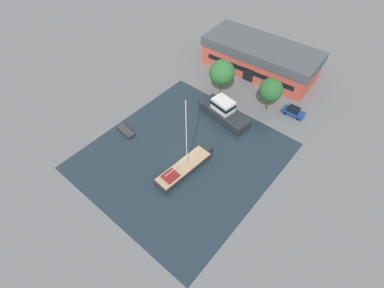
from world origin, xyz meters
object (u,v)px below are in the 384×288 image
at_px(quay_tree_near_building, 271,90).
at_px(sailboat_moored, 184,168).
at_px(warehouse_building, 260,57).
at_px(parked_car, 294,111).
at_px(small_dinghy, 126,131).
at_px(motor_cruiser, 224,111).
at_px(quay_tree_by_water, 222,73).

xyz_separation_m(quay_tree_near_building, sailboat_moored, (-2.44, -21.64, -3.98)).
relative_size(warehouse_building, sailboat_moored, 1.78).
distance_m(quay_tree_near_building, parked_car, 6.34).
distance_m(parked_car, sailboat_moored, 24.50).
height_order(sailboat_moored, small_dinghy, sailboat_moored).
xyz_separation_m(warehouse_building, small_dinghy, (-7.92, -32.28, -2.88)).
bearing_deg(parked_car, small_dinghy, -44.50).
height_order(motor_cruiser, small_dinghy, motor_cruiser).
xyz_separation_m(warehouse_building, quay_tree_near_building, (8.24, -10.28, 1.48)).
bearing_deg(motor_cruiser, sailboat_moored, -160.84).
height_order(warehouse_building, motor_cruiser, warehouse_building).
relative_size(parked_car, small_dinghy, 1.08).
relative_size(sailboat_moored, small_dinghy, 3.62).
bearing_deg(motor_cruiser, quay_tree_near_building, -26.32).
height_order(warehouse_building, quay_tree_by_water, quay_tree_by_water).
height_order(quay_tree_near_building, parked_car, quay_tree_near_building).
height_order(warehouse_building, parked_car, warehouse_building).
distance_m(warehouse_building, quay_tree_near_building, 13.25).
bearing_deg(small_dinghy, sailboat_moored, -82.02).
bearing_deg(parked_car, sailboat_moored, -20.23).
distance_m(parked_car, motor_cruiser, 13.34).
relative_size(parked_car, motor_cruiser, 0.39).
xyz_separation_m(quay_tree_near_building, quay_tree_by_water, (-9.97, -1.69, 0.19)).
height_order(quay_tree_near_building, quay_tree_by_water, quay_tree_by_water).
distance_m(sailboat_moored, motor_cruiser, 14.67).
height_order(quay_tree_near_building, sailboat_moored, sailboat_moored).
bearing_deg(warehouse_building, sailboat_moored, -83.27).
xyz_separation_m(quay_tree_by_water, small_dinghy, (-6.19, -20.31, -4.55)).
relative_size(motor_cruiser, small_dinghy, 2.77).
relative_size(warehouse_building, parked_car, 5.94).
bearing_deg(motor_cruiser, parked_car, -38.72).
bearing_deg(warehouse_building, small_dinghy, -107.36).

